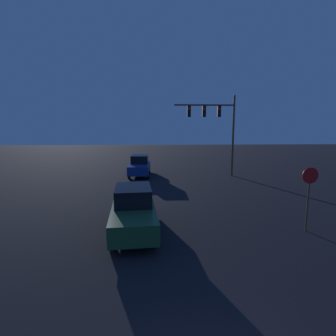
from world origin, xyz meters
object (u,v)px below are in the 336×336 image
car_far (140,165)px  stop_sign (309,188)px  traffic_signal_mast (217,121)px  car_near (133,209)px

car_far → stop_sign: (7.23, -12.79, 0.91)m
stop_sign → traffic_signal_mast: bearing=93.8°
car_far → traffic_signal_mast: size_ratio=0.72×
car_far → traffic_signal_mast: 7.47m
car_near → car_far: (-0.37, 12.24, 0.00)m
traffic_signal_mast → stop_sign: (0.80, -12.05, -2.82)m
traffic_signal_mast → stop_sign: size_ratio=2.61×
car_near → car_far: size_ratio=1.02×
car_near → traffic_signal_mast: traffic_signal_mast is taller
traffic_signal_mast → stop_sign: 12.40m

